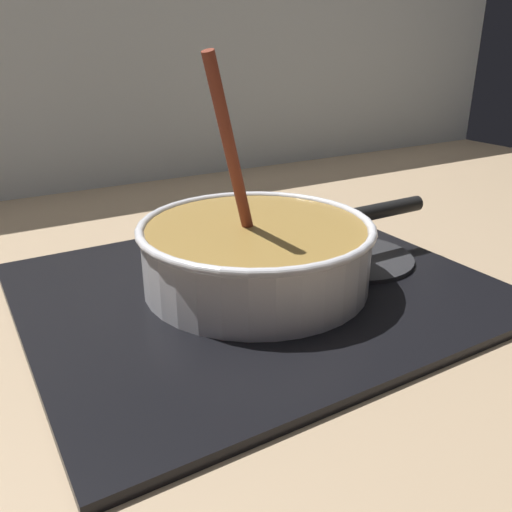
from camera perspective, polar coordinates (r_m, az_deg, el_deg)
name	(u,v)px	position (r m, az deg, el deg)	size (l,w,h in m)	color
ground	(305,377)	(0.56, 5.26, -12.83)	(2.40, 1.60, 0.04)	#9E8466
backsplash_wall	(80,54)	(1.19, -18.39, 19.90)	(2.40, 0.02, 0.55)	silver
hob_plate	(256,289)	(0.68, 0.00, -3.52)	(0.56, 0.48, 0.01)	black
burner_ring	(256,282)	(0.68, 0.00, -2.76)	(0.17, 0.17, 0.01)	#592D0C
spare_burner	(353,258)	(0.77, 10.39, -0.18)	(0.17, 0.17, 0.01)	#262628
cooking_pan	(257,252)	(0.66, 0.07, 0.44)	(0.42, 0.29, 0.28)	silver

